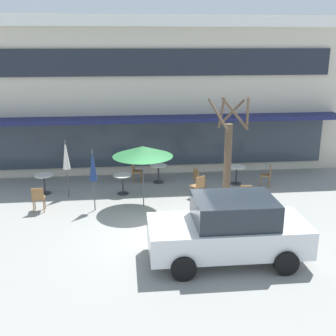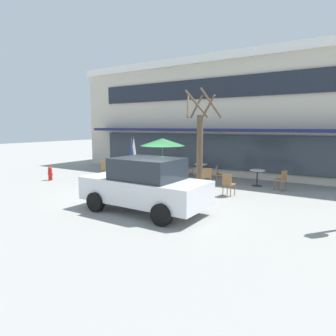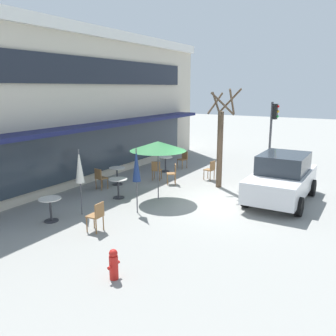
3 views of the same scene
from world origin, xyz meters
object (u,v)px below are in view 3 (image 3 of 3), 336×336
cafe_chair_2 (100,177)px  parked_sedan (282,178)px  cafe_table_by_tree (50,206)px  patio_umbrella_cream_folded (136,166)px  cafe_chair_4 (97,215)px  traffic_light_pole (273,123)px  cafe_chair_5 (211,169)px  street_tree (220,142)px  cafe_table_mid_patio (165,162)px  patio_umbrella_corner_open (158,146)px  cafe_chair_1 (156,169)px  patio_umbrella_green_folded (79,167)px  cafe_table_streetside (117,173)px  fire_hydrant (114,264)px  cafe_chair_3 (183,158)px  cafe_table_near_wall (118,185)px  cafe_chair_0 (173,172)px

cafe_chair_2 → parked_sedan: bearing=-71.6°
cafe_table_by_tree → patio_umbrella_cream_folded: 2.99m
cafe_chair_4 → traffic_light_pole: bearing=-9.9°
cafe_table_by_tree → cafe_chair_5: (7.28, -2.27, 0.01)m
patio_umbrella_cream_folded → street_tree: 4.53m
cafe_chair_2 → cafe_table_mid_patio: bearing=-9.5°
cafe_table_mid_patio → street_tree: street_tree is taller
patio_umbrella_corner_open → traffic_light_pole: bearing=-15.1°
patio_umbrella_cream_folded → cafe_chair_1: patio_umbrella_cream_folded is taller
cafe_chair_4 → street_tree: 6.56m
cafe_chair_4 → patio_umbrella_corner_open: bearing=2.3°
cafe_chair_4 → parked_sedan: (5.70, -3.95, 0.35)m
patio_umbrella_green_folded → patio_umbrella_corner_open: (2.79, -1.26, 0.39)m
cafe_table_streetside → parked_sedan: bearing=-78.7°
cafe_chair_1 → fire_hydrant: cafe_chair_1 is taller
patio_umbrella_corner_open → cafe_chair_5: bearing=-9.6°
cafe_chair_3 → parked_sedan: bearing=-117.9°
cafe_chair_1 → street_tree: 3.24m
street_tree → traffic_light_pole: 5.42m
cafe_table_mid_patio → cafe_chair_1: size_ratio=0.85×
street_tree → fire_hydrant: (-8.12, -0.85, -1.58)m
cafe_chair_3 → traffic_light_pole: traffic_light_pole is taller
cafe_chair_3 → fire_hydrant: bearing=-159.9°
patio_umbrella_corner_open → cafe_chair_3: bearing=17.7°
street_tree → fire_hydrant: size_ratio=5.83×
patio_umbrella_corner_open → cafe_chair_2: (-0.19, 2.70, -1.50)m
cafe_table_near_wall → cafe_chair_3: (5.83, 0.29, 0.01)m
patio_umbrella_cream_folded → cafe_chair_4: 2.21m
cafe_chair_1 → patio_umbrella_corner_open: bearing=-146.3°
cafe_table_streetside → fire_hydrant: (-6.21, -4.81, -0.16)m
cafe_chair_2 → cafe_chair_5: same height
cafe_chair_0 → fire_hydrant: bearing=-159.8°
patio_umbrella_corner_open → street_tree: 3.00m
cafe_chair_3 → cafe_chair_5: 2.72m
patio_umbrella_corner_open → cafe_chair_3: 5.56m
cafe_table_streetside → parked_sedan: parked_sedan is taller
cafe_table_by_tree → cafe_chair_5: cafe_chair_5 is taller
cafe_table_near_wall → fire_hydrant: bearing=-142.8°
cafe_chair_4 → patio_umbrella_cream_folded: bearing=-2.5°
patio_umbrella_green_folded → cafe_chair_0: (4.86, -0.73, -1.10)m
cafe_chair_3 → traffic_light_pole: size_ratio=0.26×
cafe_chair_5 → patio_umbrella_cream_folded: bearing=175.9°
cafe_chair_2 → cafe_chair_3: bearing=-11.5°
cafe_table_streetside → cafe_chair_0: cafe_chair_0 is taller
cafe_chair_1 → cafe_chair_2: (-2.43, 1.21, 0.00)m
cafe_chair_3 → cafe_table_streetside: bearing=167.9°
patio_umbrella_cream_folded → cafe_chair_0: size_ratio=2.47×
cafe_table_by_tree → parked_sedan: (5.81, -5.76, 0.36)m
cafe_chair_4 → cafe_chair_5: size_ratio=1.00×
patio_umbrella_cream_folded → patio_umbrella_corner_open: same height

